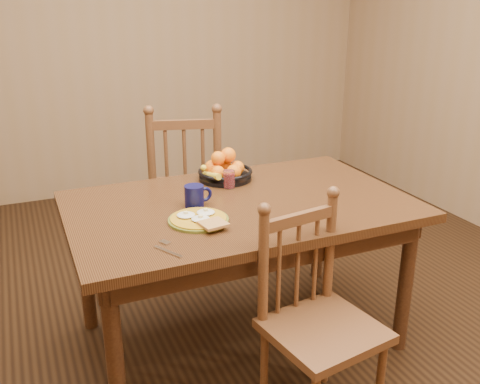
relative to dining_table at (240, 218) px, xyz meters
name	(u,v)px	position (x,y,z in m)	size (l,w,h in m)	color
room	(240,74)	(0.00, 0.00, 0.68)	(4.52, 5.02, 2.72)	black
dining_table	(240,218)	(0.00, 0.00, 0.00)	(1.60, 1.00, 0.75)	black
chair_far	(185,189)	(0.01, 0.91, -0.15)	(0.59, 0.57, 1.05)	#462A15
chair_near	(318,322)	(0.07, -0.62, -0.22)	(0.47, 0.46, 0.92)	#462A15
breakfast_plate	(199,219)	(-0.26, -0.15, 0.10)	(0.26, 0.29, 0.04)	#59601E
fork	(167,248)	(-0.46, -0.35, 0.09)	(0.08, 0.18, 0.00)	silver
spoon	(208,221)	(-0.22, -0.17, 0.09)	(0.07, 0.15, 0.01)	silver
coffee_mug	(195,196)	(-0.21, 0.03, 0.14)	(0.13, 0.09, 0.10)	#090A33
juice_glass	(229,180)	(0.03, 0.21, 0.13)	(0.06, 0.06, 0.09)	silver
fruit_bowl	(224,170)	(0.06, 0.34, 0.14)	(0.29, 0.29, 0.17)	black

